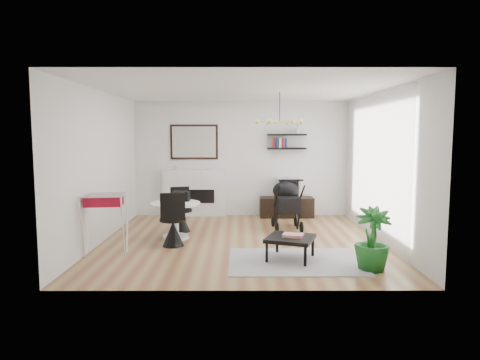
{
  "coord_description": "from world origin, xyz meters",
  "views": [
    {
      "loc": [
        -0.04,
        -7.6,
        1.91
      ],
      "look_at": [
        -0.02,
        0.4,
        1.07
      ],
      "focal_mm": 32.0,
      "sensor_mm": 36.0,
      "label": 1
    }
  ],
  "objects_px": {
    "coffee_table": "(290,239)",
    "tv_console": "(286,207)",
    "crt_tv": "(288,188)",
    "dining_table": "(175,215)",
    "stroller": "(286,206)",
    "drying_rack": "(105,223)",
    "potted_plant": "(372,239)",
    "fireplace": "(194,187)"
  },
  "relations": [
    {
      "from": "dining_table",
      "to": "potted_plant",
      "type": "relative_size",
      "value": 1.03
    },
    {
      "from": "tv_console",
      "to": "dining_table",
      "type": "relative_size",
      "value": 1.35
    },
    {
      "from": "coffee_table",
      "to": "tv_console",
      "type": "bearing_deg",
      "value": 84.68
    },
    {
      "from": "crt_tv",
      "to": "potted_plant",
      "type": "xyz_separation_m",
      "value": [
        0.75,
        -3.95,
        -0.24
      ]
    },
    {
      "from": "stroller",
      "to": "coffee_table",
      "type": "distance_m",
      "value": 2.21
    },
    {
      "from": "stroller",
      "to": "fireplace",
      "type": "bearing_deg",
      "value": 142.33
    },
    {
      "from": "fireplace",
      "to": "stroller",
      "type": "xyz_separation_m",
      "value": [
        2.03,
        -1.41,
        -0.22
      ]
    },
    {
      "from": "drying_rack",
      "to": "coffee_table",
      "type": "distance_m",
      "value": 2.95
    },
    {
      "from": "dining_table",
      "to": "potted_plant",
      "type": "xyz_separation_m",
      "value": [
        3.07,
        -1.88,
        0.0
      ]
    },
    {
      "from": "crt_tv",
      "to": "coffee_table",
      "type": "height_order",
      "value": "crt_tv"
    },
    {
      "from": "fireplace",
      "to": "potted_plant",
      "type": "distance_m",
      "value": 5.06
    },
    {
      "from": "drying_rack",
      "to": "stroller",
      "type": "height_order",
      "value": "stroller"
    },
    {
      "from": "fireplace",
      "to": "coffee_table",
      "type": "xyz_separation_m",
      "value": [
        1.85,
        -3.6,
        -0.36
      ]
    },
    {
      "from": "crt_tv",
      "to": "dining_table",
      "type": "height_order",
      "value": "crt_tv"
    },
    {
      "from": "crt_tv",
      "to": "drying_rack",
      "type": "distance_m",
      "value": 4.55
    },
    {
      "from": "stroller",
      "to": "crt_tv",
      "type": "bearing_deg",
      "value": 79.29
    },
    {
      "from": "fireplace",
      "to": "drying_rack",
      "type": "bearing_deg",
      "value": -108.08
    },
    {
      "from": "crt_tv",
      "to": "drying_rack",
      "type": "relative_size",
      "value": 0.52
    },
    {
      "from": "tv_console",
      "to": "stroller",
      "type": "height_order",
      "value": "stroller"
    },
    {
      "from": "tv_console",
      "to": "coffee_table",
      "type": "height_order",
      "value": "tv_console"
    },
    {
      "from": "stroller",
      "to": "potted_plant",
      "type": "distance_m",
      "value": 2.85
    },
    {
      "from": "stroller",
      "to": "potted_plant",
      "type": "xyz_separation_m",
      "value": [
        0.92,
        -2.7,
        -0.02
      ]
    },
    {
      "from": "tv_console",
      "to": "potted_plant",
      "type": "bearing_deg",
      "value": -78.87
    },
    {
      "from": "dining_table",
      "to": "drying_rack",
      "type": "distance_m",
      "value": 1.45
    },
    {
      "from": "stroller",
      "to": "coffee_table",
      "type": "bearing_deg",
      "value": -97.58
    },
    {
      "from": "fireplace",
      "to": "crt_tv",
      "type": "height_order",
      "value": "fireplace"
    },
    {
      "from": "dining_table",
      "to": "stroller",
      "type": "relative_size",
      "value": 0.85
    },
    {
      "from": "crt_tv",
      "to": "potted_plant",
      "type": "height_order",
      "value": "crt_tv"
    },
    {
      "from": "drying_rack",
      "to": "potted_plant",
      "type": "distance_m",
      "value": 4.1
    },
    {
      "from": "fireplace",
      "to": "crt_tv",
      "type": "xyz_separation_m",
      "value": [
        2.2,
        -0.15,
        0.01
      ]
    },
    {
      "from": "fireplace",
      "to": "potted_plant",
      "type": "bearing_deg",
      "value": -54.34
    },
    {
      "from": "fireplace",
      "to": "drying_rack",
      "type": "height_order",
      "value": "fireplace"
    },
    {
      "from": "drying_rack",
      "to": "coffee_table",
      "type": "relative_size",
      "value": 1.13
    },
    {
      "from": "coffee_table",
      "to": "potted_plant",
      "type": "bearing_deg",
      "value": -24.49
    },
    {
      "from": "dining_table",
      "to": "tv_console",
      "type": "bearing_deg",
      "value": 42.18
    },
    {
      "from": "fireplace",
      "to": "dining_table",
      "type": "height_order",
      "value": "fireplace"
    },
    {
      "from": "fireplace",
      "to": "dining_table",
      "type": "bearing_deg",
      "value": -93.12
    },
    {
      "from": "fireplace",
      "to": "crt_tv",
      "type": "distance_m",
      "value": 2.2
    },
    {
      "from": "drying_rack",
      "to": "coffee_table",
      "type": "height_order",
      "value": "drying_rack"
    },
    {
      "from": "stroller",
      "to": "coffee_table",
      "type": "relative_size",
      "value": 1.24
    },
    {
      "from": "crt_tv",
      "to": "stroller",
      "type": "distance_m",
      "value": 1.28
    },
    {
      "from": "crt_tv",
      "to": "dining_table",
      "type": "relative_size",
      "value": 0.56
    }
  ]
}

